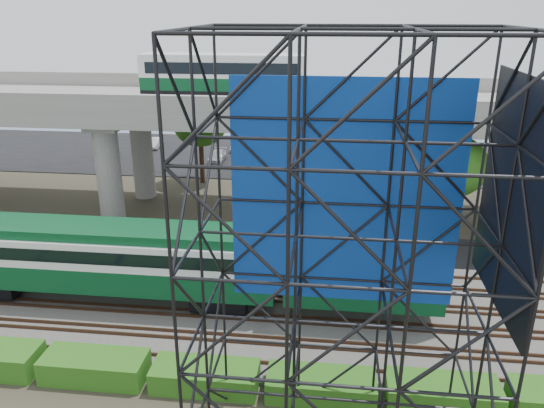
# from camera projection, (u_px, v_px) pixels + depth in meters

# --- Properties ---
(ground) EXTENTS (140.00, 140.00, 0.00)m
(ground) POSITION_uv_depth(u_px,v_px,m) (206.00, 329.00, 27.24)
(ground) COLOR #474233
(ground) RESTS_ON ground
(ballast_bed) EXTENTS (90.00, 12.00, 0.20)m
(ballast_bed) POSITION_uv_depth(u_px,v_px,m) (214.00, 307.00, 29.06)
(ballast_bed) COLOR slate
(ballast_bed) RESTS_ON ground
(service_road) EXTENTS (90.00, 5.00, 0.08)m
(service_road) POSITION_uv_depth(u_px,v_px,m) (241.00, 244.00, 37.00)
(service_road) COLOR black
(service_road) RESTS_ON ground
(parking_lot) EXTENTS (90.00, 18.00, 0.08)m
(parking_lot) POSITION_uv_depth(u_px,v_px,m) (277.00, 156.00, 58.88)
(parking_lot) COLOR black
(parking_lot) RESTS_ON ground
(harbor_water) EXTENTS (140.00, 40.00, 0.03)m
(harbor_water) POSITION_uv_depth(u_px,v_px,m) (293.00, 118.00, 79.37)
(harbor_water) COLOR #4C5E7C
(harbor_water) RESTS_ON ground
(rail_tracks) EXTENTS (90.00, 9.52, 0.16)m
(rail_tracks) POSITION_uv_depth(u_px,v_px,m) (214.00, 304.00, 29.00)
(rail_tracks) COLOR #472D1E
(rail_tracks) RESTS_ON ballast_bed
(commuter_train) EXTENTS (29.30, 3.06, 4.30)m
(commuter_train) POSITION_uv_depth(u_px,v_px,m) (140.00, 258.00, 28.53)
(commuter_train) COLOR black
(commuter_train) RESTS_ON rail_tracks
(overpass) EXTENTS (80.00, 12.00, 12.40)m
(overpass) POSITION_uv_depth(u_px,v_px,m) (249.00, 113.00, 39.29)
(overpass) COLOR #9E9B93
(overpass) RESTS_ON ground
(scaffold_tower) EXTENTS (9.36, 6.36, 15.00)m
(scaffold_tower) POSITION_uv_depth(u_px,v_px,m) (344.00, 283.00, 16.49)
(scaffold_tower) COLOR black
(scaffold_tower) RESTS_ON ground
(hedge_strip) EXTENTS (34.60, 1.80, 1.20)m
(hedge_strip) POSITION_uv_depth(u_px,v_px,m) (205.00, 376.00, 22.93)
(hedge_strip) COLOR #275914
(hedge_strip) RESTS_ON ground
(trees) EXTENTS (40.94, 16.94, 7.69)m
(trees) POSITION_uv_depth(u_px,v_px,m) (192.00, 145.00, 40.86)
(trees) COLOR #382314
(trees) RESTS_ON ground
(suv) EXTENTS (5.69, 2.81, 1.55)m
(suv) POSITION_uv_depth(u_px,v_px,m) (45.00, 227.00, 37.64)
(suv) COLOR black
(suv) RESTS_ON service_road
(parked_cars) EXTENTS (37.58, 9.34, 1.26)m
(parked_cars) POSITION_uv_depth(u_px,v_px,m) (275.00, 151.00, 58.40)
(parked_cars) COLOR silver
(parked_cars) RESTS_ON parking_lot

